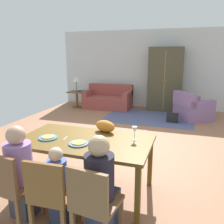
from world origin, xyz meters
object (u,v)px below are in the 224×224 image
object	(u,v)px
cat	(105,126)
book_upper	(82,91)
dining_table	(85,144)
plate_near_man	(48,138)
wine_glass	(135,131)
table_lamp	(76,79)
dining_chair_man	(11,184)
armchair	(192,109)
person_woman	(101,190)
side_table	(77,97)
book_lower	(80,91)
couch	(108,99)
plate_near_child	(79,144)
dining_chair_woman	(93,202)
armoire	(165,80)
person_child	(59,189)
person_man	(23,175)
dining_chair_child	(51,193)
handbag	(172,118)

from	to	relation	value
cat	book_upper	distance (m)	5.01
dining_table	plate_near_man	size ratio (longest dim) A/B	7.00
wine_glass	table_lamp	xyz separation A→B (m)	(-3.16, 4.57, 0.12)
dining_chair_man	armchair	distance (m)	5.50
person_woman	table_lamp	xyz separation A→B (m)	(-3.01, 5.42, 0.50)
plate_near_man	side_table	size ratio (longest dim) A/B	0.43
book_lower	wine_glass	bearing A→B (deg)	-56.65
couch	book_lower	bearing A→B (deg)	-165.10
plate_near_child	couch	bearing A→B (deg)	105.31
dining_chair_woman	side_table	xyz separation A→B (m)	(-3.00, 5.59, -0.11)
couch	armoire	xyz separation A→B (m)	(1.93, 0.26, 0.75)
person_child	armoire	bearing A→B (deg)	85.07
person_child	table_lamp	xyz separation A→B (m)	(-2.52, 5.43, 0.58)
plate_near_child	cat	xyz separation A→B (m)	(0.15, 0.56, 0.08)
plate_near_child	cat	size ratio (longest dim) A/B	0.78
wine_glass	armchair	size ratio (longest dim) A/B	0.16
person_woman	cat	bearing A→B (deg)	107.67
cat	plate_near_man	bearing A→B (deg)	-123.47
person_man	person_woman	distance (m)	0.96
dining_chair_child	armoire	bearing A→B (deg)	85.26
armoire	side_table	bearing A→B (deg)	-170.34
person_child	person_woman	bearing A→B (deg)	0.58
plate_near_man	side_table	bearing A→B (deg)	112.76
plate_near_child	plate_near_man	bearing A→B (deg)	172.89
plate_near_man	couch	bearing A→B (deg)	100.38
dining_chair_man	dining_chair_woman	size ratio (longest dim) A/B	1.00
dining_chair_man	armchair	xyz separation A→B (m)	(1.90, 5.16, -0.17)
person_child	table_lamp	world-z (taller)	table_lamp
person_woman	cat	distance (m)	1.15
dining_chair_child	dining_chair_woman	distance (m)	0.47
plate_near_child	handbag	size ratio (longest dim) A/B	0.78
dining_chair_child	handbag	world-z (taller)	dining_chair_child
person_man	couch	bearing A→B (deg)	99.43
table_lamp	person_man	bearing A→B (deg)	-69.30
cat	side_table	bearing A→B (deg)	139.43
plate_near_man	wine_glass	bearing A→B (deg)	15.11
person_woman	side_table	world-z (taller)	person_woman
person_man	person_child	world-z (taller)	person_man
plate_near_child	handbag	xyz separation A→B (m)	(0.90, 4.03, -0.64)
dining_chair_man	armoire	xyz separation A→B (m)	(1.00, 6.11, 0.56)
dining_table	person_child	distance (m)	0.72
dining_chair_woman	couch	size ratio (longest dim) A/B	0.53
cat	person_man	bearing A→B (deg)	-102.86
plate_near_man	couch	size ratio (longest dim) A/B	0.15
plate_near_man	table_lamp	distance (m)	5.29
person_man	side_table	bearing A→B (deg)	110.70
person_woman	table_lamp	world-z (taller)	table_lamp
armoire	side_table	world-z (taller)	armoire
wine_glass	cat	distance (m)	0.52
wine_glass	book_lower	world-z (taller)	wine_glass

